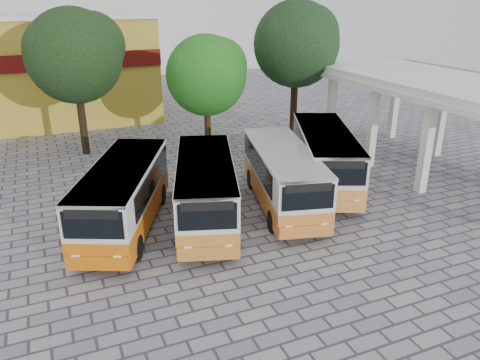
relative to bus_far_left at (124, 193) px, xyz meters
name	(u,v)px	position (x,y,z in m)	size (l,w,h in m)	color
ground	(309,234)	(7.16, -3.71, -1.69)	(90.00, 90.00, 0.00)	slate
terminal_shelter	(441,88)	(17.66, 0.29, 3.22)	(6.80, 15.80, 5.40)	silver
shophouse_block	(21,69)	(-3.84, 22.28, 2.47)	(20.40, 10.40, 8.30)	#AB8E25
bus_far_left	(124,193)	(0.00, 0.00, 0.00)	(5.58, 8.69, 2.92)	#C95D06
bus_centre_left	(206,187)	(3.49, -0.76, 0.00)	(4.82, 8.60, 2.91)	#BE7224
bus_centre_right	(283,174)	(7.47, -0.63, -0.02)	(4.28, 8.45, 2.89)	#C86E28
bus_far_right	(325,155)	(10.73, 0.79, 0.06)	(5.66, 9.02, 3.03)	orange
tree_left	(75,53)	(-0.42, 11.66, 4.71)	(6.05, 5.76, 9.10)	black
tree_middle	(207,73)	(7.12, 9.15, 3.42)	(5.33, 5.08, 7.48)	#35240D
tree_right	(297,41)	(13.59, 9.28, 5.07)	(6.04, 5.75, 9.46)	black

